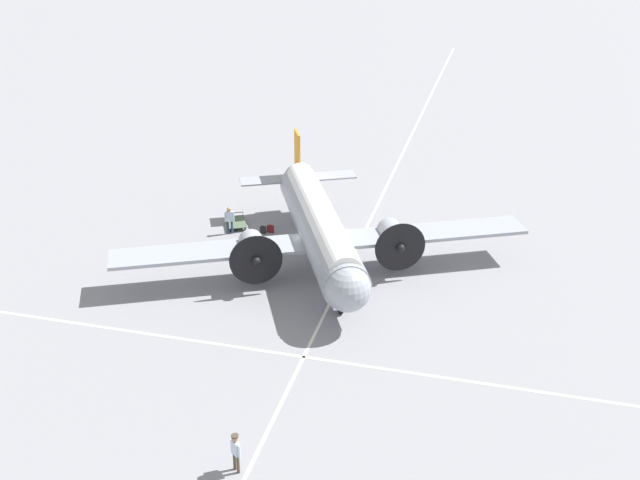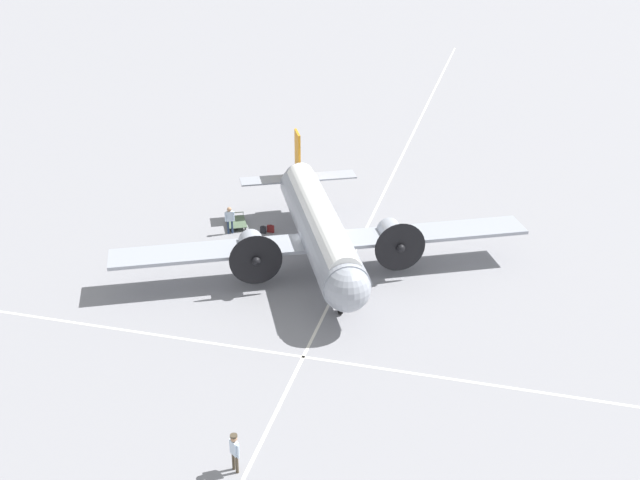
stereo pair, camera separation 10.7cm
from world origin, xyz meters
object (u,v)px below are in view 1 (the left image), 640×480
(suitcase_upright_spare, at_px, (270,229))
(baggage_cart, at_px, (236,222))
(airliner_main, at_px, (321,230))
(passenger_boarding, at_px, (229,217))
(crew_foreground, at_px, (236,449))
(suitcase_near_door, at_px, (263,230))

(suitcase_upright_spare, xyz_separation_m, baggage_cart, (2.46, -0.34, 0.04))
(airliner_main, relative_size, passenger_boarding, 12.29)
(crew_foreground, distance_m, passenger_boarding, 21.98)
(airliner_main, bearing_deg, suitcase_upright_spare, -157.64)
(airliner_main, height_order, passenger_boarding, airliner_main)
(suitcase_upright_spare, bearing_deg, airliner_main, 138.00)
(baggage_cart, bearing_deg, airliner_main, 31.21)
(baggage_cart, bearing_deg, passenger_boarding, -26.00)
(suitcase_upright_spare, height_order, baggage_cart, baggage_cart)
(airliner_main, distance_m, suitcase_near_door, 6.50)
(airliner_main, relative_size, suitcase_upright_spare, 43.87)
(suitcase_near_door, bearing_deg, airliner_main, 142.38)
(passenger_boarding, xyz_separation_m, suitcase_upright_spare, (-2.44, -0.83, -0.89))
(airliner_main, distance_m, crew_foreground, 17.48)
(passenger_boarding, xyz_separation_m, baggage_cart, (0.01, -1.17, -0.85))
(crew_foreground, xyz_separation_m, baggage_cart, (7.86, -21.70, -0.84))
(airliner_main, height_order, suitcase_upright_spare, airliner_main)
(airliner_main, xyz_separation_m, crew_foreground, (-1.00, 17.40, -1.38))
(crew_foreground, xyz_separation_m, passenger_boarding, (7.85, -20.54, 0.00))
(crew_foreground, distance_m, suitcase_near_door, 21.92)
(crew_foreground, height_order, suitcase_upright_spare, crew_foreground)
(passenger_boarding, bearing_deg, crew_foreground, 83.74)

